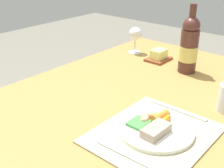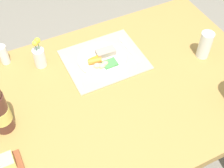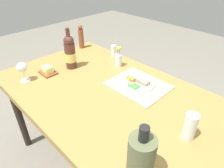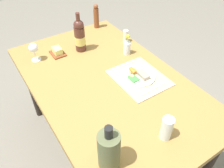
{
  "view_description": "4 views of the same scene",
  "coord_description": "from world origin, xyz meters",
  "px_view_note": "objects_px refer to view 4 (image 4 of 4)",
  "views": [
    {
      "loc": [
        -0.77,
        -0.61,
        1.31
      ],
      "look_at": [
        -0.02,
        0.04,
        0.85
      ],
      "focal_mm": 47.17,
      "sensor_mm": 36.0,
      "label": 1
    },
    {
      "loc": [
        0.36,
        0.81,
        1.89
      ],
      "look_at": [
        -0.05,
        -0.02,
        0.8
      ],
      "focal_mm": 49.86,
      "sensor_mm": 36.0,
      "label": 2
    },
    {
      "loc": [
        -0.79,
        0.74,
        1.54
      ],
      "look_at": [
        0.02,
        -0.06,
        0.8
      ],
      "focal_mm": 32.08,
      "sensor_mm": 36.0,
      "label": 3
    },
    {
      "loc": [
        -1.02,
        0.64,
        1.82
      ],
      "look_at": [
        -0.07,
        0.01,
        0.8
      ],
      "focal_mm": 36.92,
      "sensor_mm": 36.0,
      "label": 4
    }
  ],
  "objects_px": {
    "dining_table": "(108,88)",
    "butter_dish": "(58,52)",
    "knife": "(124,65)",
    "flower_vase": "(127,47)",
    "fork": "(153,89)",
    "wine_glass": "(33,49)",
    "wine_bottle": "(80,36)",
    "salt_shaker": "(126,36)",
    "pepper_mill": "(96,17)",
    "dinner_plate": "(138,75)",
    "cooler_bottle": "(109,150)",
    "water_tumbler": "(166,129)"
  },
  "relations": [
    {
      "from": "wine_bottle",
      "to": "water_tumbler",
      "type": "distance_m",
      "value": 1.01
    },
    {
      "from": "wine_bottle",
      "to": "cooler_bottle",
      "type": "bearing_deg",
      "value": 160.04
    },
    {
      "from": "dining_table",
      "to": "pepper_mill",
      "type": "distance_m",
      "value": 0.8
    },
    {
      "from": "dining_table",
      "to": "pepper_mill",
      "type": "xyz_separation_m",
      "value": [
        0.71,
        -0.33,
        0.17
      ]
    },
    {
      "from": "butter_dish",
      "to": "wine_glass",
      "type": "bearing_deg",
      "value": 83.23
    },
    {
      "from": "dinner_plate",
      "to": "pepper_mill",
      "type": "distance_m",
      "value": 0.81
    },
    {
      "from": "dining_table",
      "to": "pepper_mill",
      "type": "relative_size",
      "value": 7.07
    },
    {
      "from": "wine_glass",
      "to": "butter_dish",
      "type": "relative_size",
      "value": 1.12
    },
    {
      "from": "wine_bottle",
      "to": "salt_shaker",
      "type": "bearing_deg",
      "value": -104.19
    },
    {
      "from": "wine_bottle",
      "to": "salt_shaker",
      "type": "xyz_separation_m",
      "value": [
        -0.1,
        -0.38,
        -0.08
      ]
    },
    {
      "from": "cooler_bottle",
      "to": "wine_glass",
      "type": "bearing_deg",
      "value": 0.08
    },
    {
      "from": "butter_dish",
      "to": "salt_shaker",
      "type": "bearing_deg",
      "value": -104.01
    },
    {
      "from": "fork",
      "to": "wine_glass",
      "type": "height_order",
      "value": "wine_glass"
    },
    {
      "from": "pepper_mill",
      "to": "flower_vase",
      "type": "distance_m",
      "value": 0.51
    },
    {
      "from": "knife",
      "to": "flower_vase",
      "type": "height_order",
      "value": "flower_vase"
    },
    {
      "from": "pepper_mill",
      "to": "flower_vase",
      "type": "relative_size",
      "value": 1.28
    },
    {
      "from": "flower_vase",
      "to": "wine_glass",
      "type": "relative_size",
      "value": 1.19
    },
    {
      "from": "fork",
      "to": "wine_glass",
      "type": "distance_m",
      "value": 0.93
    },
    {
      "from": "flower_vase",
      "to": "wine_bottle",
      "type": "bearing_deg",
      "value": 48.59
    },
    {
      "from": "fork",
      "to": "water_tumbler",
      "type": "xyz_separation_m",
      "value": [
        -0.32,
        0.19,
        0.05
      ]
    },
    {
      "from": "pepper_mill",
      "to": "wine_glass",
      "type": "distance_m",
      "value": 0.69
    },
    {
      "from": "knife",
      "to": "flower_vase",
      "type": "xyz_separation_m",
      "value": [
        0.12,
        -0.12,
        0.05
      ]
    },
    {
      "from": "fork",
      "to": "flower_vase",
      "type": "relative_size",
      "value": 1.18
    },
    {
      "from": "wine_bottle",
      "to": "flower_vase",
      "type": "xyz_separation_m",
      "value": [
        -0.25,
        -0.28,
        -0.07
      ]
    },
    {
      "from": "wine_glass",
      "to": "knife",
      "type": "bearing_deg",
      "value": -129.87
    },
    {
      "from": "dinner_plate",
      "to": "cooler_bottle",
      "type": "height_order",
      "value": "cooler_bottle"
    },
    {
      "from": "pepper_mill",
      "to": "salt_shaker",
      "type": "bearing_deg",
      "value": -168.13
    },
    {
      "from": "dinner_plate",
      "to": "flower_vase",
      "type": "distance_m",
      "value": 0.31
    },
    {
      "from": "water_tumbler",
      "to": "fork",
      "type": "bearing_deg",
      "value": -31.05
    },
    {
      "from": "dining_table",
      "to": "butter_dish",
      "type": "distance_m",
      "value": 0.52
    },
    {
      "from": "wine_bottle",
      "to": "fork",
      "type": "bearing_deg",
      "value": -165.74
    },
    {
      "from": "pepper_mill",
      "to": "cooler_bottle",
      "type": "relative_size",
      "value": 0.79
    },
    {
      "from": "cooler_bottle",
      "to": "flower_vase",
      "type": "height_order",
      "value": "cooler_bottle"
    },
    {
      "from": "dinner_plate",
      "to": "flower_vase",
      "type": "bearing_deg",
      "value": -21.41
    },
    {
      "from": "flower_vase",
      "to": "dinner_plate",
      "type": "bearing_deg",
      "value": 158.59
    },
    {
      "from": "fork",
      "to": "salt_shaker",
      "type": "distance_m",
      "value": 0.63
    },
    {
      "from": "water_tumbler",
      "to": "flower_vase",
      "type": "relative_size",
      "value": 0.84
    },
    {
      "from": "flower_vase",
      "to": "cooler_bottle",
      "type": "bearing_deg",
      "value": 138.83
    },
    {
      "from": "water_tumbler",
      "to": "wine_bottle",
      "type": "bearing_deg",
      "value": -0.98
    },
    {
      "from": "fork",
      "to": "wine_bottle",
      "type": "xyz_separation_m",
      "value": [
        0.69,
        0.17,
        0.12
      ]
    },
    {
      "from": "salt_shaker",
      "to": "pepper_mill",
      "type": "bearing_deg",
      "value": 11.87
    },
    {
      "from": "dining_table",
      "to": "fork",
      "type": "xyz_separation_m",
      "value": [
        -0.24,
        -0.2,
        0.08
      ]
    },
    {
      "from": "water_tumbler",
      "to": "butter_dish",
      "type": "distance_m",
      "value": 1.07
    },
    {
      "from": "water_tumbler",
      "to": "wine_glass",
      "type": "distance_m",
      "value": 1.12
    },
    {
      "from": "wine_glass",
      "to": "cooler_bottle",
      "type": "bearing_deg",
      "value": -179.92
    },
    {
      "from": "fork",
      "to": "knife",
      "type": "relative_size",
      "value": 0.96
    },
    {
      "from": "dining_table",
      "to": "dinner_plate",
      "type": "height_order",
      "value": "dinner_plate"
    },
    {
      "from": "salt_shaker",
      "to": "water_tumbler",
      "type": "distance_m",
      "value": 0.99
    },
    {
      "from": "fork",
      "to": "flower_vase",
      "type": "bearing_deg",
      "value": -15.6
    },
    {
      "from": "wine_bottle",
      "to": "butter_dish",
      "type": "bearing_deg",
      "value": 76.37
    }
  ]
}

